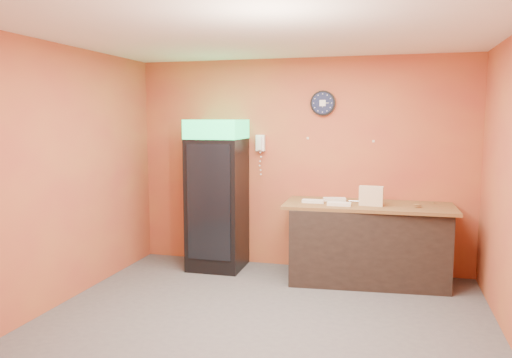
% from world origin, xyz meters
% --- Properties ---
extents(floor, '(4.50, 4.50, 0.00)m').
position_xyz_m(floor, '(0.00, 0.00, 0.00)').
color(floor, '#47474C').
rests_on(floor, ground).
extents(back_wall, '(4.50, 0.02, 2.80)m').
position_xyz_m(back_wall, '(0.00, 2.00, 1.40)').
color(back_wall, '#B76533').
rests_on(back_wall, floor).
extents(left_wall, '(0.02, 4.00, 2.80)m').
position_xyz_m(left_wall, '(-2.25, 0.00, 1.40)').
color(left_wall, '#B76533').
rests_on(left_wall, floor).
extents(ceiling, '(4.50, 4.00, 0.02)m').
position_xyz_m(ceiling, '(0.00, 0.00, 2.80)').
color(ceiling, white).
rests_on(ceiling, back_wall).
extents(beverage_cooler, '(0.71, 0.72, 1.99)m').
position_xyz_m(beverage_cooler, '(-1.05, 1.61, 0.97)').
color(beverage_cooler, black).
rests_on(beverage_cooler, floor).
extents(prep_counter, '(1.93, 1.00, 0.93)m').
position_xyz_m(prep_counter, '(0.93, 1.59, 0.47)').
color(prep_counter, black).
rests_on(prep_counter, floor).
extents(wall_clock, '(0.33, 0.06, 0.33)m').
position_xyz_m(wall_clock, '(0.30, 1.97, 2.21)').
color(wall_clock, black).
rests_on(wall_clock, back_wall).
extents(wall_phone, '(0.12, 0.10, 0.22)m').
position_xyz_m(wall_phone, '(-0.54, 1.95, 1.68)').
color(wall_phone, white).
rests_on(wall_phone, back_wall).
extents(butcher_paper, '(2.06, 0.93, 0.04)m').
position_xyz_m(butcher_paper, '(0.93, 1.59, 0.95)').
color(butcher_paper, brown).
rests_on(butcher_paper, prep_counter).
extents(sub_roll_stack, '(0.29, 0.12, 0.24)m').
position_xyz_m(sub_roll_stack, '(0.96, 1.46, 1.09)').
color(sub_roll_stack, beige).
rests_on(sub_roll_stack, butcher_paper).
extents(wrapped_sandwich_left, '(0.27, 0.12, 0.04)m').
position_xyz_m(wrapped_sandwich_left, '(0.26, 1.49, 0.99)').
color(wrapped_sandwich_left, silver).
rests_on(wrapped_sandwich_left, butcher_paper).
extents(wrapped_sandwich_mid, '(0.28, 0.12, 0.04)m').
position_xyz_m(wrapped_sandwich_mid, '(0.59, 1.37, 0.99)').
color(wrapped_sandwich_mid, silver).
rests_on(wrapped_sandwich_mid, butcher_paper).
extents(wrapped_sandwich_right, '(0.30, 0.17, 0.04)m').
position_xyz_m(wrapped_sandwich_right, '(0.50, 1.71, 0.99)').
color(wrapped_sandwich_right, silver).
rests_on(wrapped_sandwich_right, butcher_paper).
extents(kitchen_tool, '(0.06, 0.06, 0.06)m').
position_xyz_m(kitchen_tool, '(0.84, 1.68, 1.00)').
color(kitchen_tool, silver).
rests_on(kitchen_tool, butcher_paper).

